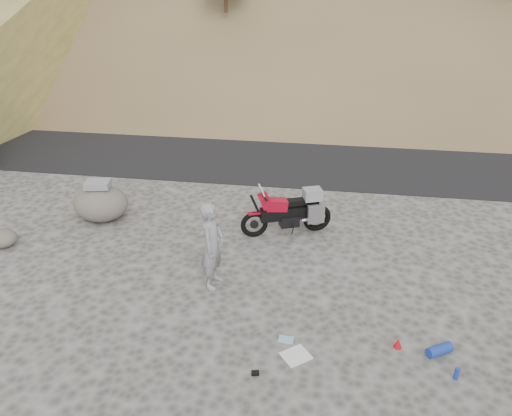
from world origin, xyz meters
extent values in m
plane|color=#42403D|center=(0.00, 0.00, 0.00)|extent=(140.00, 140.00, 0.00)
cube|color=black|center=(0.00, 9.00, 0.00)|extent=(120.00, 7.00, 0.05)
torus|color=black|center=(-1.01, 2.44, 0.35)|extent=(0.70, 0.37, 0.70)
cylinder|color=black|center=(-1.01, 2.44, 0.35)|extent=(0.22, 0.14, 0.21)
torus|color=black|center=(0.53, 3.03, 0.35)|extent=(0.75, 0.40, 0.74)
cylinder|color=black|center=(0.53, 3.03, 0.35)|extent=(0.25, 0.16, 0.23)
cylinder|color=black|center=(-0.93, 2.47, 0.74)|extent=(0.39, 0.20, 0.86)
cylinder|color=black|center=(-0.79, 2.52, 1.15)|extent=(0.28, 0.63, 0.05)
cube|color=black|center=(-0.26, 2.72, 0.58)|extent=(1.28, 0.69, 0.32)
cube|color=black|center=(-0.16, 2.76, 0.37)|extent=(0.56, 0.47, 0.30)
cube|color=maroon|center=(-0.49, 2.64, 0.85)|extent=(0.63, 0.50, 0.33)
cube|color=maroon|center=(-0.76, 2.54, 0.98)|extent=(0.43, 0.45, 0.38)
cube|color=silver|center=(-0.83, 2.51, 1.25)|extent=(0.23, 0.34, 0.27)
cube|color=black|center=(-0.01, 2.82, 0.87)|extent=(0.63, 0.43, 0.13)
cube|color=black|center=(0.36, 2.96, 0.83)|extent=(0.42, 0.31, 0.11)
cube|color=#ADADB1|center=(0.50, 2.72, 0.62)|extent=(0.44, 0.27, 0.48)
cube|color=#ADADB1|center=(0.31, 3.24, 0.62)|extent=(0.44, 0.27, 0.48)
cube|color=gray|center=(0.38, 2.97, 1.04)|extent=(0.55, 0.50, 0.28)
cube|color=maroon|center=(-1.01, 2.44, 0.67)|extent=(0.34, 0.23, 0.04)
cylinder|color=black|center=(-0.05, 2.60, 0.19)|extent=(0.10, 0.22, 0.39)
cylinder|color=#ADADB1|center=(0.39, 2.81, 0.43)|extent=(0.49, 0.26, 0.14)
imported|color=gray|center=(-1.56, 0.28, 0.00)|extent=(0.55, 0.77, 1.95)
ellipsoid|color=#56514A|center=(-5.20, 2.77, 0.47)|extent=(1.50, 1.29, 0.94)
cube|color=gray|center=(-5.20, 2.77, 1.03)|extent=(0.72, 0.60, 0.18)
ellipsoid|color=#56514A|center=(-7.02, 1.07, 0.21)|extent=(0.82, 0.77, 0.43)
cube|color=white|center=(0.37, -1.63, 0.01)|extent=(0.63, 0.62, 0.02)
cylinder|color=#19359A|center=(2.89, -1.21, 0.10)|extent=(0.51, 0.41, 0.19)
cylinder|color=#19359A|center=(3.07, -1.77, 0.11)|extent=(0.09, 0.09, 0.23)
cone|color=red|center=(2.18, -1.14, 0.10)|extent=(0.16, 0.16, 0.20)
cube|color=black|center=(-0.28, -2.17, 0.02)|extent=(0.15, 0.12, 0.04)
cube|color=#84B4CD|center=(0.15, -1.24, 0.01)|extent=(0.29, 0.23, 0.01)
camera|label=1|loc=(0.67, -8.39, 6.36)|focal=35.00mm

